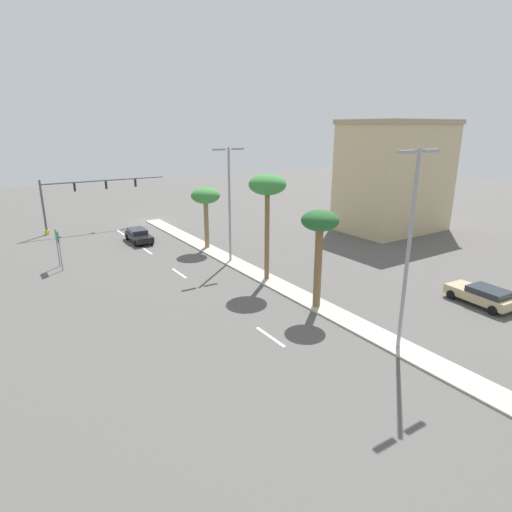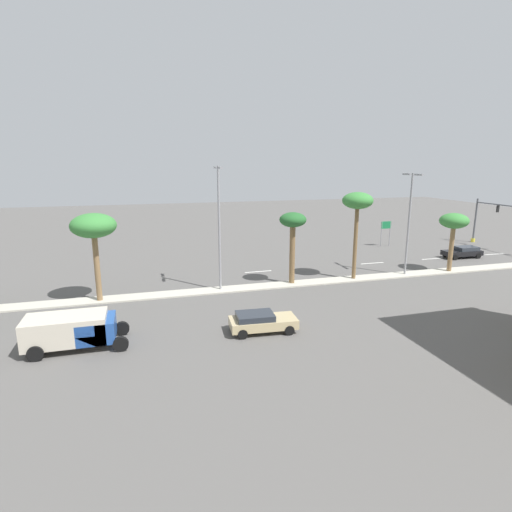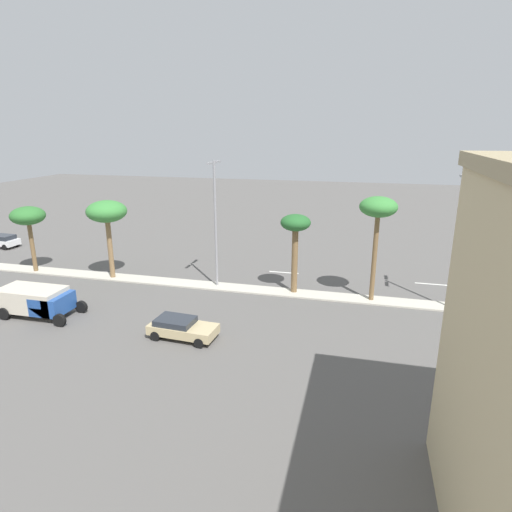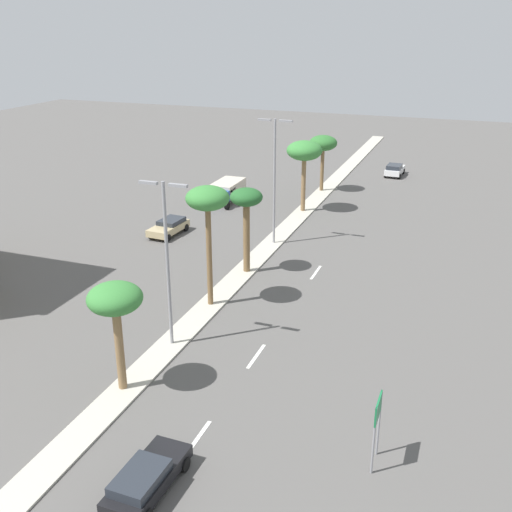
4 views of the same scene
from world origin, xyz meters
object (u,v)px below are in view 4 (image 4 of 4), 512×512
object	(u,v)px
palm_tree_leading	(304,152)
street_lamp_mid	(167,252)
palm_tree_rear	(208,202)
sedan_black_outboard	(146,478)
palm_tree_trailing	(115,302)
street_lamp_outboard	(274,173)
palm_tree_far	(246,203)
palm_tree_inboard	(323,144)
directional_road_sign	(378,417)
sedan_white_far	(395,170)
box_truck	(226,191)
sedan_tan_right	(169,227)

from	to	relation	value
palm_tree_leading	street_lamp_mid	world-z (taller)	street_lamp_mid
palm_tree_rear	sedan_black_outboard	bearing A→B (deg)	-74.29
palm_tree_trailing	palm_tree_rear	xyz separation A→B (m)	(0.18, 10.75, 2.18)
palm_tree_rear	palm_tree_leading	world-z (taller)	palm_tree_rear
street_lamp_outboard	street_lamp_mid	bearing A→B (deg)	-90.29
street_lamp_mid	palm_tree_far	bearing A→B (deg)	89.14
street_lamp_outboard	palm_tree_inboard	bearing A→B (deg)	91.48
directional_road_sign	sedan_black_outboard	bearing A→B (deg)	-149.46
street_lamp_mid	sedan_black_outboard	size ratio (longest dim) A/B	2.17
sedan_white_far	palm_tree_far	bearing A→B (deg)	-99.87
palm_tree_trailing	palm_tree_rear	size ratio (longest dim) A/B	0.72
palm_tree_rear	palm_tree_far	distance (m)	6.46
palm_tree_trailing	palm_tree_rear	world-z (taller)	palm_tree_rear
palm_tree_leading	palm_tree_inboard	size ratio (longest dim) A/B	1.14
palm_tree_trailing	box_truck	distance (m)	35.47
palm_tree_trailing	street_lamp_mid	xyz separation A→B (m)	(0.22, 5.07, 0.83)
palm_tree_trailing	palm_tree_inboard	xyz separation A→B (m)	(-0.15, 41.66, 0.25)
street_lamp_mid	palm_tree_leading	bearing A→B (deg)	90.38
palm_tree_far	sedan_black_outboard	distance (m)	24.01
sedan_black_outboard	box_truck	xyz separation A→B (m)	(-13.50, 40.32, 0.47)
palm_tree_trailing	sedan_tan_right	world-z (taller)	palm_tree_trailing
directional_road_sign	sedan_white_far	size ratio (longest dim) A/B	0.80
palm_tree_far	directional_road_sign	bearing A→B (deg)	-54.49
palm_tree_trailing	palm_tree_leading	world-z (taller)	palm_tree_leading
street_lamp_mid	street_lamp_outboard	size ratio (longest dim) A/B	0.94
palm_tree_leading	sedan_tan_right	xyz separation A→B (m)	(-9.34, -10.80, -5.30)
palm_tree_trailing	palm_tree_far	bearing A→B (deg)	88.65
sedan_white_far	sedan_black_outboard	size ratio (longest dim) A/B	0.92
street_lamp_outboard	box_truck	size ratio (longest dim) A/B	1.80
palm_tree_trailing	sedan_black_outboard	xyz separation A→B (m)	(4.92, -6.12, -4.34)
palm_tree_rear	palm_tree_far	world-z (taller)	palm_tree_rear
directional_road_sign	palm_tree_leading	world-z (taller)	palm_tree_leading
palm_tree_inboard	palm_tree_rear	bearing A→B (deg)	-89.40
palm_tree_far	sedan_black_outboard	xyz separation A→B (m)	(4.52, -23.09, -4.77)
sedan_black_outboard	palm_tree_inboard	bearing A→B (deg)	96.06
palm_tree_leading	palm_tree_far	bearing A→B (deg)	-88.74
palm_tree_leading	street_lamp_outboard	world-z (taller)	street_lamp_outboard
palm_tree_trailing	palm_tree_leading	xyz separation A→B (m)	(0.03, 33.56, 0.97)
palm_tree_rear	sedan_white_far	size ratio (longest dim) A/B	1.95
directional_road_sign	palm_tree_trailing	size ratio (longest dim) A/B	0.56
directional_road_sign	box_truck	world-z (taller)	directional_road_sign
directional_road_sign	sedan_white_far	bearing A→B (deg)	97.39
palm_tree_rear	street_lamp_outboard	xyz separation A→B (m)	(0.14, 12.89, -0.99)
palm_tree_inboard	street_lamp_mid	distance (m)	36.60
palm_tree_far	palm_tree_leading	distance (m)	16.61
directional_road_sign	palm_tree_inboard	distance (m)	44.98
palm_tree_rear	palm_tree_leading	size ratio (longest dim) A/B	1.17
palm_tree_inboard	box_truck	world-z (taller)	palm_tree_inboard
directional_road_sign	palm_tree_far	world-z (taller)	palm_tree_far
palm_tree_leading	box_truck	xyz separation A→B (m)	(-8.62, 0.64, -4.84)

